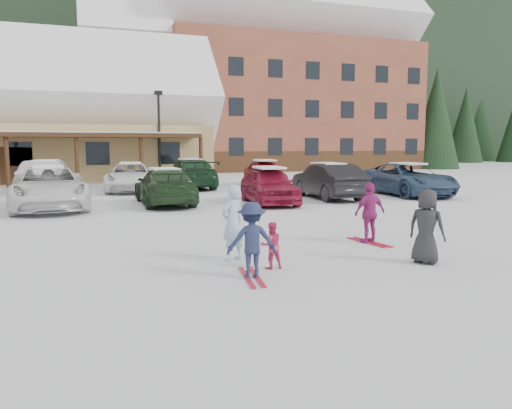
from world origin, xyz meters
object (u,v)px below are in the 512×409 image
object	(u,v)px
parked_car_2	(49,188)
parked_car_4	(269,185)
parked_car_6	(408,179)
parked_car_10	(131,177)
toddler_red	(271,245)
parked_car_5	(328,181)
parked_car_3	(165,187)
parked_car_9	(46,176)
alpine_hotel	(266,81)
bystander_dark	(427,226)
child_magenta	(370,213)
parked_car_11	(190,174)
lamp_post	(159,130)
child_navy	(252,240)
adult_skier	(233,223)
parked_car_12	(265,173)

from	to	relation	value
parked_car_2	parked_car_4	distance (m)	8.22
parked_car_6	parked_car_10	bearing A→B (deg)	154.27
toddler_red	parked_car_6	xyz separation A→B (m)	(10.95, 10.89, 0.30)
parked_car_5	parked_car_10	xyz separation A→B (m)	(-7.81, 6.33, -0.05)
parked_car_3	parked_car_9	bearing A→B (deg)	-56.64
alpine_hotel	bystander_dark	world-z (taller)	alpine_hotel
child_magenta	parked_car_11	size ratio (longest dim) A/B	0.27
parked_car_9	parked_car_2	bearing A→B (deg)	102.53
toddler_red	parked_car_9	xyz separation A→B (m)	(-5.00, 18.02, 0.34)
lamp_post	parked_car_11	xyz separation A→B (m)	(0.76, -5.79, -2.48)
child_magenta	parked_car_11	xyz separation A→B (m)	(-0.92, 16.40, 0.06)
parked_car_5	parked_car_10	size ratio (longest dim) A/B	0.90
alpine_hotel	toddler_red	bearing A→B (deg)	-110.23
parked_car_11	child_navy	bearing A→B (deg)	81.66
toddler_red	parked_car_6	world-z (taller)	parked_car_6
lamp_post	parked_car_11	bearing A→B (deg)	-82.49
adult_skier	child_navy	distance (m)	1.38
parked_car_12	parked_car_4	bearing A→B (deg)	-104.00
alpine_hotel	parked_car_6	xyz separation A→B (m)	(-3.36, -27.93, -7.89)
lamp_post	parked_car_3	distance (m)	13.20
child_magenta	parked_car_12	xyz separation A→B (m)	(3.33, 16.26, 0.02)
toddler_red	parked_car_12	xyz separation A→B (m)	(6.43, 17.82, 0.30)
lamp_post	child_magenta	xyz separation A→B (m)	(1.68, -22.19, -2.54)
parked_car_6	parked_car_12	bearing A→B (deg)	125.05
alpine_hotel	parked_car_6	world-z (taller)	alpine_hotel
parked_car_3	parked_car_5	world-z (taller)	parked_car_5
toddler_red	parked_car_9	size ratio (longest dim) A/B	0.19
parked_car_9	parked_car_5	bearing A→B (deg)	156.91
parked_car_9	child_magenta	bearing A→B (deg)	124.45
adult_skier	bystander_dark	xyz separation A→B (m)	(3.52, -1.47, -0.04)
child_magenta	bystander_dark	bearing A→B (deg)	80.80
alpine_hotel	child_magenta	world-z (taller)	alpine_hotel
adult_skier	parked_car_3	distance (m)	10.05
parked_car_6	parked_car_9	bearing A→B (deg)	157.88
parked_car_5	toddler_red	bearing A→B (deg)	59.98
parked_car_6	parked_car_11	bearing A→B (deg)	143.10
alpine_hotel	child_navy	size ratio (longest dim) A/B	23.47
parked_car_2	parked_car_10	distance (m)	7.15
parked_car_11	toddler_red	bearing A→B (deg)	83.18
child_navy	parked_car_2	size ratio (longest dim) A/B	0.24
lamp_post	parked_car_10	bearing A→B (deg)	-110.22
parked_car_9	adult_skier	bearing A→B (deg)	112.96
bystander_dark	child_magenta	bearing A→B (deg)	-33.55
parked_car_5	parked_car_9	bearing A→B (deg)	-29.24
adult_skier	parked_car_5	distance (m)	12.36
alpine_hotel	adult_skier	world-z (taller)	alpine_hotel
parked_car_10	parked_car_12	distance (m)	7.46
parked_car_2	parked_car_11	distance (m)	9.69
parked_car_3	parked_car_11	bearing A→B (deg)	-109.53
bystander_dark	parked_car_3	bearing A→B (deg)	-15.55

